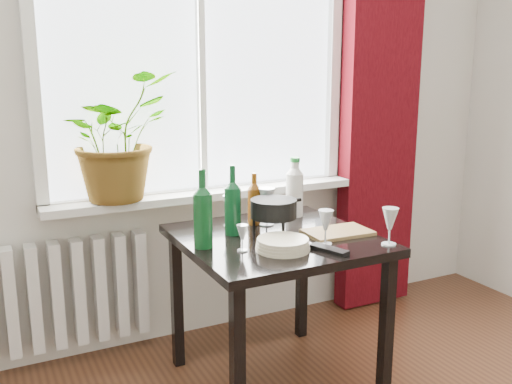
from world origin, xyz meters
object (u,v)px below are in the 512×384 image
wineglass_back_center (267,206)px  cutting_board (338,232)px  cleaning_bottle (295,186)px  wineglass_far_right (390,226)px  tv_remote (329,250)px  wineglass_back_left (230,211)px  fondue_pot (274,217)px  plate_stack (283,244)px  wineglass_front_right (326,227)px  radiator (68,293)px  wine_bottle_left (203,208)px  bottle_amber (254,198)px  wineglass_front_left (242,238)px  table (276,255)px  potted_plant (115,136)px  wine_bottle_right (233,200)px

wineglass_back_center → cutting_board: size_ratio=0.63×
cleaning_bottle → wineglass_far_right: cleaning_bottle is taller
cleaning_bottle → tv_remote: cleaning_bottle is taller
wineglass_back_left → fondue_pot: size_ratio=0.64×
plate_stack → cutting_board: (0.34, 0.09, -0.02)m
wineglass_front_right → radiator: bearing=139.5°
plate_stack → fondue_pot: size_ratio=0.95×
wine_bottle_left → wineglass_back_center: bearing=24.7°
bottle_amber → wineglass_front_left: (-0.23, -0.35, -0.07)m
tv_remote → cutting_board: (0.18, 0.20, -0.00)m
wineglass_front_left → fondue_pot: bearing=34.3°
wineglass_front_left → table: bearing=29.3°
table → bottle_amber: 0.31m
wine_bottle_left → wineglass_back_center: (0.40, 0.19, -0.08)m
wineglass_front_right → fondue_pot: 0.27m
potted_plant → tv_remote: potted_plant is taller
wine_bottle_right → wineglass_back_left: bearing=72.6°
potted_plant → wineglass_back_left: size_ratio=4.06×
wineglass_back_left → wineglass_front_left: bearing=-105.9°
potted_plant → wine_bottle_left: potted_plant is taller
wineglass_front_right → wineglass_front_left: (-0.36, 0.08, -0.02)m
wineglass_far_right → tv_remote: size_ratio=0.96×
potted_plant → cutting_board: bearing=-40.0°
radiator → plate_stack: plate_stack is taller
table → wineglass_front_left: size_ratio=7.36×
potted_plant → wineglass_back_center: (0.62, -0.43, -0.33)m
table → wineglass_back_left: (-0.13, 0.24, 0.17)m
table → plate_stack: size_ratio=3.66×
potted_plant → wineglass_front_left: potted_plant is taller
wine_bottle_right → plate_stack: wine_bottle_right is taller
wine_bottle_left → fondue_pot: wine_bottle_left is taller
wine_bottle_left → wineglass_far_right: size_ratio=2.04×
potted_plant → plate_stack: 1.03m
wineglass_far_right → wineglass_front_left: (-0.61, 0.21, -0.03)m
radiator → potted_plant: bearing=-4.6°
plate_stack → tv_remote: (0.16, -0.11, -0.02)m
radiator → table: size_ratio=0.94×
table → tv_remote: bearing=-73.4°
wineglass_front_right → wineglass_back_center: bearing=102.5°
bottle_amber → wine_bottle_left: bearing=-147.6°
wine_bottle_right → bottle_amber: size_ratio=1.26×
wineglass_front_left → radiator: bearing=129.2°
wineglass_front_left → bottle_amber: bearing=56.9°
table → wineglass_front_left: bearing=-150.7°
table → fondue_pot: bearing=85.3°
potted_plant → cleaning_bottle: potted_plant is taller
radiator → wineglass_front_left: (0.62, -0.76, 0.42)m
wine_bottle_left → cleaning_bottle: size_ratio=1.10×
wineglass_back_left → tv_remote: wineglass_back_left is taller
bottle_amber → wineglass_front_right: size_ratio=1.65×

